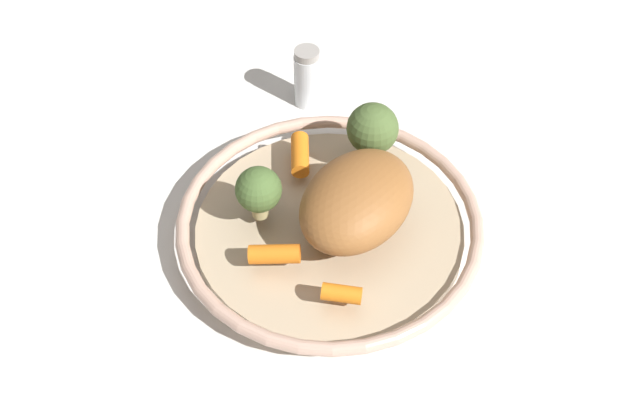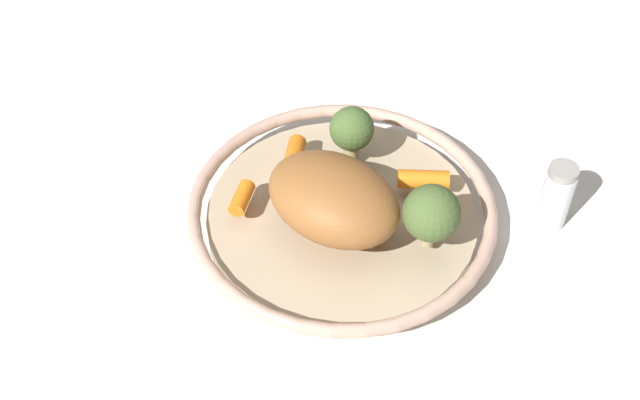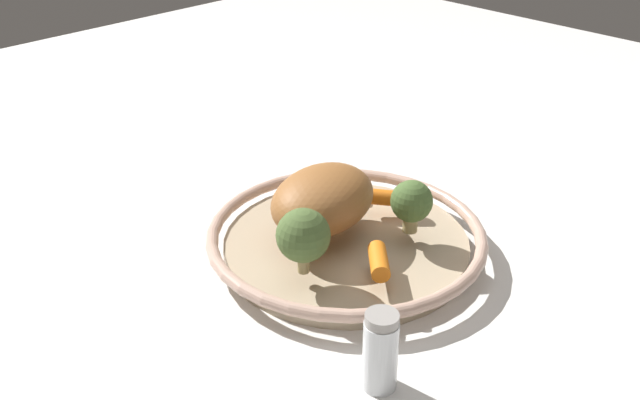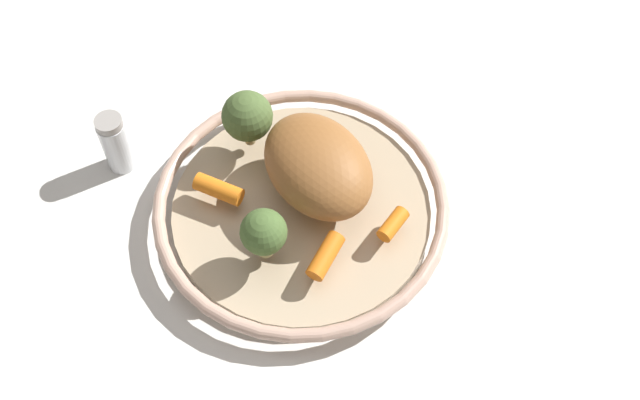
% 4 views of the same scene
% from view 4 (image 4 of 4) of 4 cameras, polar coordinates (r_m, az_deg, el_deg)
% --- Properties ---
extents(ground_plane, '(2.22, 2.22, 0.00)m').
position_cam_4_polar(ground_plane, '(0.91, -1.37, -1.28)').
color(ground_plane, silver).
extents(serving_bowl, '(0.34, 0.34, 0.04)m').
position_cam_4_polar(serving_bowl, '(0.89, -1.39, -0.61)').
color(serving_bowl, tan).
rests_on(serving_bowl, ground_plane).
extents(roast_chicken_piece, '(0.17, 0.14, 0.07)m').
position_cam_4_polar(roast_chicken_piece, '(0.86, -0.15, 2.56)').
color(roast_chicken_piece, '#945B2D').
rests_on(roast_chicken_piece, serving_bowl).
extents(baby_carrot_center, '(0.05, 0.05, 0.02)m').
position_cam_4_polar(baby_carrot_center, '(0.83, 0.39, -4.15)').
color(baby_carrot_center, orange).
rests_on(baby_carrot_center, serving_bowl).
extents(baby_carrot_left, '(0.04, 0.04, 0.02)m').
position_cam_4_polar(baby_carrot_left, '(0.85, 5.41, -1.79)').
color(baby_carrot_left, orange).
rests_on(baby_carrot_left, serving_bowl).
extents(baby_carrot_back, '(0.05, 0.06, 0.02)m').
position_cam_4_polar(baby_carrot_back, '(0.88, -7.49, 0.80)').
color(baby_carrot_back, orange).
rests_on(baby_carrot_back, serving_bowl).
extents(broccoli_floret_large, '(0.05, 0.05, 0.07)m').
position_cam_4_polar(broccoli_floret_large, '(0.81, -4.18, -2.42)').
color(broccoli_floret_large, tan).
rests_on(broccoli_floret_large, serving_bowl).
extents(broccoli_floret_edge, '(0.06, 0.06, 0.08)m').
position_cam_4_polar(broccoli_floret_edge, '(0.89, -5.38, 6.15)').
color(broccoli_floret_edge, tan).
rests_on(broccoli_floret_edge, serving_bowl).
extents(salt_shaker, '(0.03, 0.03, 0.08)m').
position_cam_4_polar(salt_shaker, '(0.95, -14.82, 4.08)').
color(salt_shaker, silver).
rests_on(salt_shaker, ground_plane).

